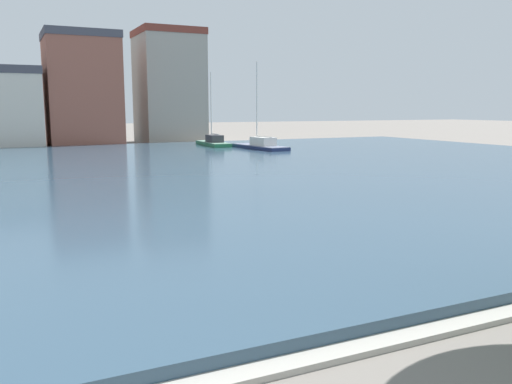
{
  "coord_description": "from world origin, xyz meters",
  "views": [
    {
      "loc": [
        -3.95,
        0.13,
        4.18
      ],
      "look_at": [
        1.43,
        11.43,
        2.2
      ],
      "focal_mm": 37.24,
      "sensor_mm": 36.0,
      "label": 1
    }
  ],
  "objects": [
    {
      "name": "townhouse_corner_house",
      "position": [
        14.82,
        64.13,
        6.77
      ],
      "size": [
        7.43,
        7.87,
        13.52
      ],
      "color": "gray",
      "rests_on": "ground"
    },
    {
      "name": "harbor_water",
      "position": [
        0.0,
        32.94,
        0.18
      ],
      "size": [
        86.04,
        51.03,
        0.37
      ],
      "primitive_type": "cube",
      "color": "#334C60",
      "rests_on": "ground"
    },
    {
      "name": "townhouse_tall_gabled",
      "position": [
        4.31,
        61.63,
        6.16
      ],
      "size": [
        7.7,
        7.71,
        12.28
      ],
      "color": "#8E5142",
      "rests_on": "ground"
    },
    {
      "name": "sailboat_green",
      "position": [
        15.63,
        51.93,
        0.52
      ],
      "size": [
        2.12,
        7.57,
        7.79
      ],
      "color": "#236B42",
      "rests_on": "ground"
    },
    {
      "name": "sailboat_navy",
      "position": [
        17.99,
        45.93,
        0.51
      ],
      "size": [
        2.78,
        8.57,
        8.49
      ],
      "color": "navy",
      "rests_on": "ground"
    },
    {
      "name": "quay_edge_coping",
      "position": [
        0.0,
        7.18,
        0.06
      ],
      "size": [
        86.04,
        0.5,
        0.12
      ],
      "primitive_type": "cube",
      "color": "#ADA89E",
      "rests_on": "ground"
    }
  ]
}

